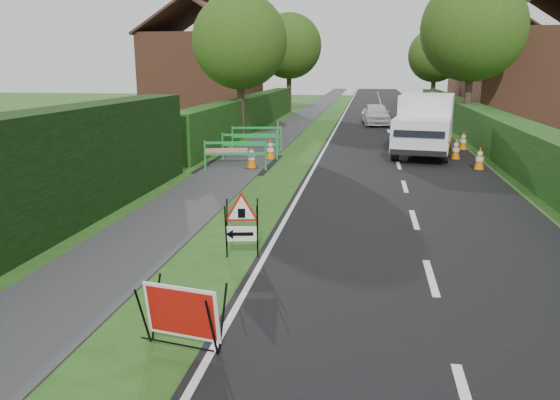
{
  "coord_description": "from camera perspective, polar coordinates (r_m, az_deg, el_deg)",
  "views": [
    {
      "loc": [
        1.4,
        -7.57,
        3.34
      ],
      "look_at": [
        -0.31,
        3.03,
        0.71
      ],
      "focal_mm": 35.0,
      "sensor_mm": 36.0,
      "label": 1
    }
  ],
  "objects": [
    {
      "name": "ground",
      "position": [
        8.39,
        -1.24,
        -9.7
      ],
      "size": [
        120.0,
        120.0,
        0.0
      ],
      "primitive_type": "plane",
      "color": "#244C15",
      "rests_on": "ground"
    },
    {
      "name": "road_surface",
      "position": [
        42.71,
        10.73,
        9.03
      ],
      "size": [
        6.0,
        90.0,
        0.02
      ],
      "primitive_type": "cube",
      "color": "black",
      "rests_on": "ground"
    },
    {
      "name": "footpath",
      "position": [
        42.93,
        3.28,
        9.27
      ],
      "size": [
        2.0,
        90.0,
        0.02
      ],
      "primitive_type": "cube",
      "color": "#2D2D30",
      "rests_on": "ground"
    },
    {
      "name": "hedge_west_far",
      "position": [
        30.44,
        -3.07,
        7.43
      ],
      "size": [
        1.0,
        24.0,
        1.8
      ],
      "primitive_type": "cube",
      "color": "#14380F",
      "rests_on": "ground"
    },
    {
      "name": "hedge_east",
      "position": [
        24.35,
        21.23,
        4.93
      ],
      "size": [
        1.2,
        50.0,
        1.5
      ],
      "primitive_type": "cube",
      "color": "#14380F",
      "rests_on": "ground"
    },
    {
      "name": "house_west",
      "position": [
        39.26,
        -7.94,
        12.97
      ],
      "size": [
        7.5,
        7.4,
        7.88
      ],
      "color": "brown",
      "rests_on": "ground"
    },
    {
      "name": "house_east_a",
      "position": [
        36.85,
        24.81,
        11.83
      ],
      "size": [
        7.5,
        7.4,
        7.88
      ],
      "color": "brown",
      "rests_on": "ground"
    },
    {
      "name": "house_east_b",
      "position": [
        50.69,
        21.74,
        12.3
      ],
      "size": [
        7.5,
        7.4,
        7.88
      ],
      "color": "brown",
      "rests_on": "ground"
    },
    {
      "name": "tree_nw",
      "position": [
        26.29,
        -4.22,
        16.2
      ],
      "size": [
        4.4,
        4.4,
        6.7
      ],
      "color": "#2D2116",
      "rests_on": "ground"
    },
    {
      "name": "tree_ne",
      "position": [
        30.05,
        19.54,
        16.5
      ],
      "size": [
        5.2,
        5.2,
        7.79
      ],
      "color": "#2D2116",
      "rests_on": "ground"
    },
    {
      "name": "tree_fw",
      "position": [
        42.03,
        0.97,
        15.77
      ],
      "size": [
        4.8,
        4.8,
        7.24
      ],
      "color": "#2D2116",
      "rests_on": "ground"
    },
    {
      "name": "tree_fe",
      "position": [
        45.85,
        15.91,
        14.34
      ],
      "size": [
        4.2,
        4.2,
        6.33
      ],
      "color": "#2D2116",
      "rests_on": "ground"
    },
    {
      "name": "red_rect_sign",
      "position": [
        6.76,
        -10.24,
        -11.59
      ],
      "size": [
        1.04,
        0.74,
        0.82
      ],
      "rotation": [
        0.0,
        0.0,
        -0.18
      ],
      "color": "black",
      "rests_on": "ground"
    },
    {
      "name": "triangle_sign",
      "position": [
        9.64,
        -4.22,
        -2.12
      ],
      "size": [
        0.81,
        0.81,
        1.02
      ],
      "rotation": [
        0.0,
        0.0,
        0.18
      ],
      "color": "black",
      "rests_on": "ground"
    },
    {
      "name": "works_van",
      "position": [
        21.91,
        14.9,
        7.72
      ],
      "size": [
        2.74,
        5.25,
        2.28
      ],
      "rotation": [
        0.0,
        0.0,
        -0.16
      ],
      "color": "silver",
      "rests_on": "ground"
    },
    {
      "name": "traffic_cone_0",
      "position": [
        19.23,
        20.14,
        4.09
      ],
      "size": [
        0.38,
        0.38,
        0.79
      ],
      "color": "black",
      "rests_on": "ground"
    },
    {
      "name": "traffic_cone_1",
      "position": [
        21.14,
        17.91,
        5.07
      ],
      "size": [
        0.38,
        0.38,
        0.79
      ],
      "color": "black",
      "rests_on": "ground"
    },
    {
      "name": "traffic_cone_2",
      "position": [
        23.71,
        18.6,
        5.89
      ],
      "size": [
        0.38,
        0.38,
        0.79
      ],
      "color": "black",
      "rests_on": "ground"
    },
    {
      "name": "traffic_cone_3",
      "position": [
        18.34,
        -2.99,
        4.48
      ],
      "size": [
        0.38,
        0.38,
        0.79
      ],
      "color": "black",
      "rests_on": "ground"
    },
    {
      "name": "traffic_cone_4",
      "position": [
        20.1,
        -1.01,
        5.31
      ],
      "size": [
        0.38,
        0.38,
        0.79
      ],
      "color": "black",
      "rests_on": "ground"
    },
    {
      "name": "ped_barrier_0",
      "position": [
        18.07,
        -4.68,
        5.08
      ],
      "size": [
        2.09,
        0.79,
        1.0
      ],
      "rotation": [
        0.0,
        0.0,
        0.22
      ],
      "color": "#1A8F3A",
      "rests_on": "ground"
    },
    {
      "name": "ped_barrier_1",
      "position": [
        20.15,
        -3.17,
        6.0
      ],
      "size": [
        2.09,
        0.69,
        1.0
      ],
      "rotation": [
        0.0,
        0.0,
        0.17
      ],
      "color": "#1A8F3A",
      "rests_on": "ground"
    },
    {
      "name": "ped_barrier_2",
      "position": [
        22.49,
        -2.44,
        6.82
      ],
      "size": [
        2.09,
        0.71,
        1.0
      ],
      "rotation": [
        0.0,
        0.0,
        0.18
      ],
      "color": "#1A8F3A",
      "rests_on": "ground"
    },
    {
      "name": "ped_barrier_3",
      "position": [
        23.25,
        -0.24,
        7.06
      ],
      "size": [
        0.68,
        2.09,
        1.0
      ],
      "rotation": [
        0.0,
        0.0,
        1.73
      ],
      "color": "#1A8F3A",
      "rests_on": "ground"
    },
    {
      "name": "redwhite_plank",
      "position": [
        19.34,
        -5.63,
        3.74
      ],
      "size": [
        1.46,
        0.42,
        0.25
      ],
      "primitive_type": "cube",
      "rotation": [
        0.0,
        0.0,
        0.26
      ],
      "color": "red",
      "rests_on": "ground"
    },
    {
      "name": "hatchback_car",
      "position": [
        32.89,
        9.98,
        8.83
      ],
      "size": [
        1.87,
        3.87,
        1.27
      ],
      "primitive_type": "imported",
      "rotation": [
        0.0,
        0.0,
        0.1
      ],
      "color": "silver",
      "rests_on": "ground"
    }
  ]
}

